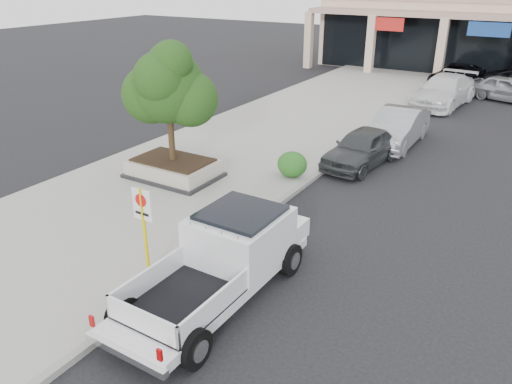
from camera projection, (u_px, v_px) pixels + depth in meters
ground at (265, 269)px, 12.78m from camera, size 120.00×120.00×0.00m
sidewalk at (223, 159)px, 20.05m from camera, size 8.00×52.00×0.15m
curb at (312, 179)px, 18.17m from camera, size 0.20×52.00×0.15m
planter at (174, 168)px, 18.04m from camera, size 3.20×2.20×0.68m
planter_tree at (174, 87)px, 16.91m from camera, size 2.90×2.55×4.00m
no_parking_sign at (144, 221)px, 11.70m from camera, size 0.55×0.09×2.30m
hedge at (292, 164)px, 18.00m from camera, size 1.10×0.99×0.93m
pickup_truck at (215, 265)px, 11.27m from camera, size 2.25×5.89×1.84m
curb_car_a at (362, 148)px, 19.39m from camera, size 2.21×4.40×1.44m
curb_car_b at (397, 128)px, 21.65m from camera, size 1.69×4.79×1.58m
curb_car_c at (444, 91)px, 28.06m from camera, size 2.99×6.01×1.68m
curb_car_d at (457, 76)px, 32.57m from camera, size 3.06×5.63×1.50m
lot_car_a at (508, 89)px, 29.04m from camera, size 4.58×2.92×1.45m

